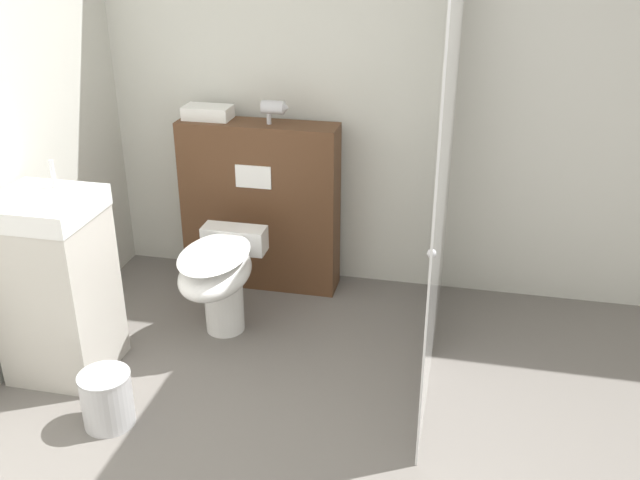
% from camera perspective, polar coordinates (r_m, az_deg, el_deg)
% --- Properties ---
extents(wall_back, '(8.00, 0.06, 2.50)m').
position_cam_1_polar(wall_back, '(4.35, 1.02, 12.16)').
color(wall_back, silver).
rests_on(wall_back, ground_plane).
extents(partition_panel, '(0.97, 0.25, 1.06)m').
position_cam_1_polar(partition_panel, '(4.46, -4.78, 2.74)').
color(partition_panel, '#51331E').
rests_on(partition_panel, ground_plane).
extents(shower_glass, '(0.04, 1.69, 2.12)m').
position_cam_1_polar(shower_glass, '(3.48, 9.96, 5.26)').
color(shower_glass, silver).
rests_on(shower_glass, ground_plane).
extents(toilet, '(0.37, 0.69, 0.54)m').
position_cam_1_polar(toilet, '(3.99, -8.03, -2.76)').
color(toilet, white).
rests_on(toilet, ground_plane).
extents(sink_vanity, '(0.48, 0.47, 1.11)m').
position_cam_1_polar(sink_vanity, '(3.83, -20.32, -3.46)').
color(sink_vanity, beige).
rests_on(sink_vanity, ground_plane).
extents(hair_drier, '(0.16, 0.08, 0.14)m').
position_cam_1_polar(hair_drier, '(4.23, -3.67, 10.50)').
color(hair_drier, '#B7B7BC').
rests_on(hair_drier, partition_panel).
extents(folded_towel, '(0.29, 0.17, 0.08)m').
position_cam_1_polar(folded_towel, '(4.40, -8.96, 10.05)').
color(folded_towel, white).
rests_on(folded_towel, partition_panel).
extents(waste_bin, '(0.24, 0.24, 0.27)m').
position_cam_1_polar(waste_bin, '(3.54, -16.67, -12.09)').
color(waste_bin, silver).
rests_on(waste_bin, ground_plane).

